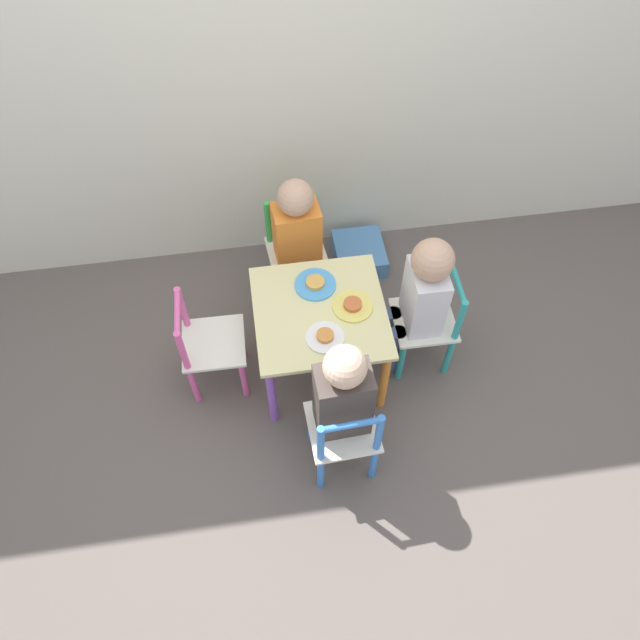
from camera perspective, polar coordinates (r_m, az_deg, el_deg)
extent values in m
plane|color=#5B514C|center=(2.86, 0.00, -4.15)|extent=(6.00, 6.00, 0.00)
cube|color=beige|center=(2.51, 0.00, 0.70)|extent=(0.53, 0.53, 0.02)
cylinder|color=#8E51BC|center=(2.56, -4.43, -6.90)|extent=(0.04, 0.04, 0.40)
cylinder|color=orange|center=(2.60, 5.88, -5.55)|extent=(0.04, 0.04, 0.40)
cylinder|color=#DB3D38|center=(2.81, -5.41, 1.41)|extent=(0.04, 0.04, 0.40)
cylinder|color=yellow|center=(2.85, 3.95, 2.53)|extent=(0.04, 0.04, 0.40)
cube|color=silver|center=(2.90, -2.12, 6.06)|extent=(0.28, 0.28, 0.02)
cylinder|color=green|center=(2.93, -3.61, 2.35)|extent=(0.03, 0.03, 0.27)
cylinder|color=green|center=(2.95, 0.42, 3.14)|extent=(0.03, 0.03, 0.27)
cylinder|color=green|center=(3.06, -4.42, 5.41)|extent=(0.03, 0.03, 0.27)
cylinder|color=green|center=(3.08, -0.54, 6.14)|extent=(0.03, 0.03, 0.27)
cylinder|color=green|center=(2.87, -4.75, 8.80)|extent=(0.03, 0.03, 0.26)
cylinder|color=green|center=(2.89, -0.58, 9.55)|extent=(0.03, 0.03, 0.26)
cylinder|color=green|center=(2.80, -2.75, 10.83)|extent=(0.21, 0.04, 0.02)
cube|color=silver|center=(2.41, 2.08, -9.75)|extent=(0.27, 0.27, 0.02)
cylinder|color=#387AD1|center=(2.59, 3.79, -8.59)|extent=(0.03, 0.03, 0.27)
cylinder|color=#387AD1|center=(2.57, -0.86, -9.42)|extent=(0.03, 0.03, 0.27)
cylinder|color=#387AD1|center=(2.51, 4.93, -12.82)|extent=(0.03, 0.03, 0.27)
cylinder|color=#387AD1|center=(2.49, 0.06, -13.74)|extent=(0.03, 0.03, 0.27)
cylinder|color=#387AD1|center=(2.27, 5.40, -10.32)|extent=(0.03, 0.03, 0.26)
cylinder|color=#387AD1|center=(2.25, 0.07, -11.31)|extent=(0.03, 0.03, 0.26)
cylinder|color=#387AD1|center=(2.15, 2.88, -9.56)|extent=(0.21, 0.03, 0.02)
cube|color=silver|center=(2.70, 9.46, -0.01)|extent=(0.26, 0.26, 0.02)
cylinder|color=teal|center=(2.85, 6.54, -0.14)|extent=(0.03, 0.03, 0.27)
cylinder|color=teal|center=(2.74, 7.42, -3.75)|extent=(0.03, 0.03, 0.27)
cylinder|color=teal|center=(2.89, 10.64, 0.32)|extent=(0.03, 0.03, 0.27)
cylinder|color=teal|center=(2.79, 11.67, -3.20)|extent=(0.03, 0.03, 0.27)
cylinder|color=teal|center=(2.69, 11.48, 3.54)|extent=(0.03, 0.03, 0.26)
cylinder|color=teal|center=(2.57, 12.63, -0.13)|extent=(0.03, 0.03, 0.26)
cylinder|color=teal|center=(2.54, 12.49, 3.31)|extent=(0.03, 0.21, 0.02)
cube|color=silver|center=(2.63, -9.71, -2.09)|extent=(0.27, 0.27, 0.02)
cylinder|color=#E5599E|center=(2.69, -6.98, -5.37)|extent=(0.03, 0.03, 0.27)
cylinder|color=#E5599E|center=(2.80, -7.23, -1.63)|extent=(0.03, 0.03, 0.27)
cylinder|color=#E5599E|center=(2.71, -11.47, -5.80)|extent=(0.03, 0.03, 0.27)
cylinder|color=#E5599E|center=(2.82, -11.51, -2.07)|extent=(0.03, 0.03, 0.27)
cylinder|color=#E5599E|center=(2.49, -12.44, -2.85)|extent=(0.03, 0.03, 0.26)
cylinder|color=#E5599E|center=(2.61, -12.45, 1.06)|extent=(0.03, 0.03, 0.26)
cylinder|color=#E5599E|center=(2.46, -12.92, 0.67)|extent=(0.03, 0.21, 0.02)
cylinder|color=#7A6B5B|center=(2.92, -2.49, 2.44)|extent=(0.07, 0.07, 0.28)
cylinder|color=#7A6B5B|center=(2.93, -0.57, 2.81)|extent=(0.07, 0.07, 0.28)
cube|color=orange|center=(2.77, -2.13, 7.89)|extent=(0.21, 0.16, 0.30)
sphere|color=tan|center=(2.61, -2.27, 11.12)|extent=(0.16, 0.16, 0.16)
cylinder|color=#38383D|center=(2.59, 2.51, -8.46)|extent=(0.07, 0.07, 0.28)
cylinder|color=#38383D|center=(2.57, 0.31, -8.85)|extent=(0.07, 0.07, 0.28)
cube|color=#423833|center=(2.26, 2.11, -7.36)|extent=(0.21, 0.15, 0.34)
sphere|color=#DBB293|center=(2.05, 2.30, -4.29)|extent=(0.15, 0.15, 0.15)
cylinder|color=#4C608E|center=(2.81, 6.50, -1.01)|extent=(0.07, 0.07, 0.28)
cylinder|color=#4C608E|center=(2.75, 6.91, -2.72)|extent=(0.07, 0.07, 0.28)
cube|color=silver|center=(2.56, 9.53, 2.08)|extent=(0.14, 0.20, 0.32)
sphere|color=tan|center=(2.38, 10.28, 5.43)|extent=(0.17, 0.17, 0.17)
cylinder|color=#4C9EE0|center=(2.58, -0.44, 3.26)|extent=(0.17, 0.17, 0.01)
cylinder|color=gold|center=(2.57, -0.44, 3.45)|extent=(0.08, 0.08, 0.02)
cylinder|color=white|center=(2.43, 0.46, -1.60)|extent=(0.15, 0.15, 0.01)
cylinder|color=#D6843D|center=(2.41, 0.47, -1.42)|extent=(0.07, 0.07, 0.02)
cylinder|color=#EADB66|center=(2.52, 2.99, 1.26)|extent=(0.16, 0.16, 0.01)
cylinder|color=#CC6633|center=(2.50, 3.01, 1.45)|extent=(0.07, 0.07, 0.02)
cube|color=#4C7FB7|center=(3.19, 3.60, 6.05)|extent=(0.24, 0.27, 0.11)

